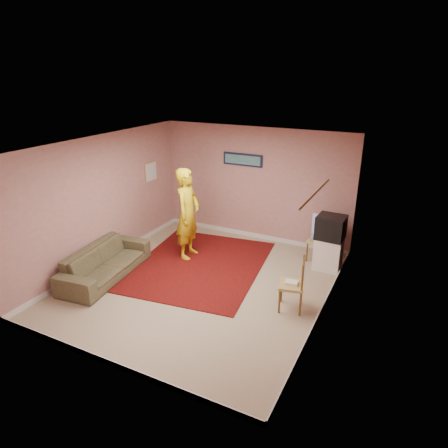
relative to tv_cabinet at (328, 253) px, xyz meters
The scene contains 26 objects.
ground 2.60m from the tv_cabinet, 139.05° to the right, with size 5.00×5.00×0.00m, color tan.
wall_back 2.32m from the tv_cabinet, 157.49° to the left, with size 4.50×0.02×2.60m, color tan.
wall_front 4.72m from the tv_cabinet, 114.95° to the right, with size 4.50×0.02×2.60m, color tan.
wall_left 4.63m from the tv_cabinet, 158.06° to the right, with size 0.02×5.00×2.60m, color tan.
wall_right 1.97m from the tv_cabinet, 79.95° to the right, with size 0.02×5.00×2.60m, color tan.
ceiling 3.44m from the tv_cabinet, 139.05° to the right, with size 4.50×5.00×0.02m, color silver.
baseboard_back 2.13m from the tv_cabinet, 157.74° to the left, with size 4.50×0.02×0.10m, color silver.
baseboard_front 4.62m from the tv_cabinet, 115.00° to the right, with size 4.50×0.02×0.10m, color silver.
baseboard_left 4.53m from the tv_cabinet, 158.01° to the right, with size 0.02×5.00×0.10m, color silver.
baseboard_right 1.74m from the tv_cabinet, 80.27° to the right, with size 0.02×5.00×0.10m, color silver.
window 2.84m from the tv_cabinet, 83.53° to the right, with size 0.01×1.10×1.50m, color black.
curtain_sheer 2.91m from the tv_cabinet, 84.17° to the right, with size 0.01×0.75×2.10m, color white.
curtain_floral 2.26m from the tv_cabinet, 82.61° to the right, with size 0.01×0.35×2.10m, color beige.
curtain_rod 3.28m from the tv_cabinet, 84.49° to the right, with size 0.02×0.02×1.40m, color brown.
picture_back 2.83m from the tv_cabinet, 161.01° to the left, with size 0.95×0.04×0.28m.
picture_left 4.34m from the tv_cabinet, behind, with size 0.04×0.38×0.42m.
area_rug 2.62m from the tv_cabinet, 156.00° to the right, with size 2.48×3.10×0.02m, color #320507.
tv_cabinet is the anchor object (origin of this frame).
crt_tv 0.56m from the tv_cabinet, behind, with size 0.56×0.50×0.46m.
chair_a 0.41m from the tv_cabinet, 136.16° to the left, with size 0.48×0.46×0.50m.
dvd_player 0.38m from the tv_cabinet, 136.16° to the left, with size 0.38×0.27×0.06m, color #A1A1A6.
blue_throw 0.64m from the tv_cabinet, 120.09° to the left, with size 0.44×0.06×0.46m, color #7D95CC.
chair_b 1.77m from the tv_cabinet, 97.02° to the right, with size 0.49×0.50×0.50m.
game_console 1.76m from the tv_cabinet, 97.02° to the right, with size 0.21×0.15×0.04m, color white.
sofa 4.38m from the tv_cabinet, 148.86° to the right, with size 2.06×0.80×0.60m, color brown.
person 2.96m from the tv_cabinet, 164.59° to the right, with size 0.70×0.46×1.92m, color gold.
Camera 1 is at (3.32, -5.68, 3.77)m, focal length 32.00 mm.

